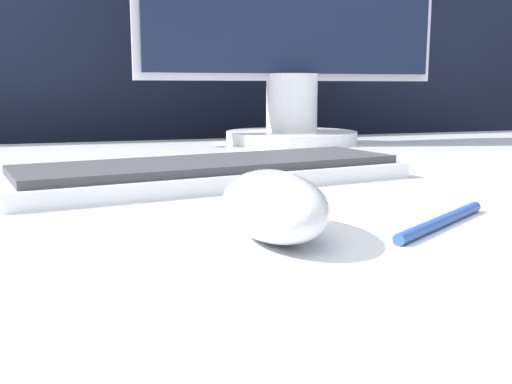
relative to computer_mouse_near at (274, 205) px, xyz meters
name	(u,v)px	position (x,y,z in m)	size (l,w,h in m)	color
partition_panel	(101,188)	(-0.05, 0.87, -0.13)	(5.00, 0.03, 1.32)	black
computer_mouse_near	(274,205)	(0.00, 0.00, 0.00)	(0.07, 0.13, 0.04)	silver
keyboard	(212,172)	(0.02, 0.22, -0.01)	(0.42, 0.19, 0.02)	silver
pen	(442,221)	(0.12, -0.01, -0.02)	(0.12, 0.08, 0.01)	#284C9E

